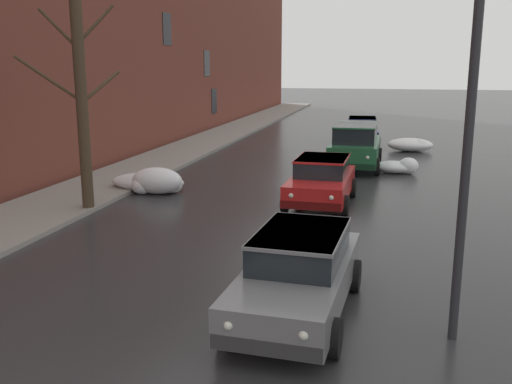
{
  "coord_description": "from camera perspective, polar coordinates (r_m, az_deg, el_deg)",
  "views": [
    {
      "loc": [
        3.6,
        -2.56,
        4.18
      ],
      "look_at": [
        0.64,
        10.17,
        1.25
      ],
      "focal_mm": 40.06,
      "sensor_mm": 36.0,
      "label": 1
    }
  ],
  "objects": [
    {
      "name": "suv_green_parked_kerbside_mid",
      "position": [
        23.68,
        9.89,
        4.71
      ],
      "size": [
        2.11,
        4.55,
        1.82
      ],
      "color": "#1E5633",
      "rests_on": "ground"
    },
    {
      "name": "snow_bank_near_corner_left",
      "position": [
        19.62,
        -10.56,
        1.03
      ],
      "size": [
        2.53,
        1.36,
        0.72
      ],
      "color": "white",
      "rests_on": "ground"
    },
    {
      "name": "snow_bank_near_corner_right",
      "position": [
        29.04,
        15.27,
        4.57
      ],
      "size": [
        2.18,
        1.4,
        0.65
      ],
      "color": "white",
      "rests_on": "ground"
    },
    {
      "name": "sedan_grey_approaching_near_lane",
      "position": [
        9.79,
        4.27,
        -7.88
      ],
      "size": [
        2.0,
        4.34,
        1.42
      ],
      "color": "slate",
      "rests_on": "ground"
    },
    {
      "name": "snow_bank_mid_block_left",
      "position": [
        19.05,
        -9.83,
        1.02
      ],
      "size": [
        1.7,
        1.02,
        0.87
      ],
      "color": "white",
      "rests_on": "ground"
    },
    {
      "name": "snow_bank_along_left_kerb",
      "position": [
        23.05,
        13.98,
        2.47
      ],
      "size": [
        1.73,
        0.99,
        0.64
      ],
      "color": "white",
      "rests_on": "ground"
    },
    {
      "name": "bare_tree_second_along_sidewalk",
      "position": [
        16.91,
        -17.06,
        9.19
      ],
      "size": [
        2.51,
        2.07,
        6.45
      ],
      "color": "#423323",
      "rests_on": "ground"
    },
    {
      "name": "sedan_red_parked_kerbside_close",
      "position": [
        17.45,
        6.56,
        1.23
      ],
      "size": [
        1.98,
        4.06,
        1.42
      ],
      "color": "red",
      "rests_on": "ground"
    },
    {
      "name": "sedan_darkblue_parked_far_down_block",
      "position": [
        30.97,
        10.53,
        6.08
      ],
      "size": [
        2.01,
        4.36,
        1.42
      ],
      "color": "navy",
      "rests_on": "ground"
    },
    {
      "name": "brick_townhouse_facade",
      "position": [
        23.69,
        -17.03,
        16.2
      ],
      "size": [
        0.63,
        80.0,
        11.74
      ],
      "color": "brown",
      "rests_on": "ground"
    },
    {
      "name": "street_lamp_post",
      "position": [
        8.79,
        20.59,
        7.02
      ],
      "size": [
        0.44,
        0.24,
        6.16
      ],
      "color": "#28282D",
      "rests_on": "ground"
    },
    {
      "name": "left_sidewalk_slab",
      "position": [
        23.08,
        -11.86,
        2.1
      ],
      "size": [
        2.95,
        80.0,
        0.12
      ],
      "primitive_type": "cube",
      "color": "gray",
      "rests_on": "ground"
    }
  ]
}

